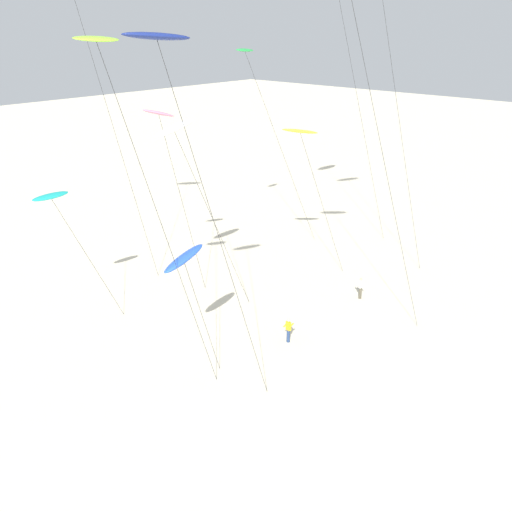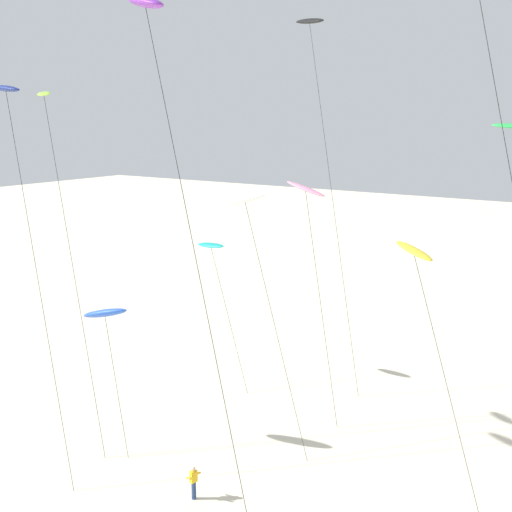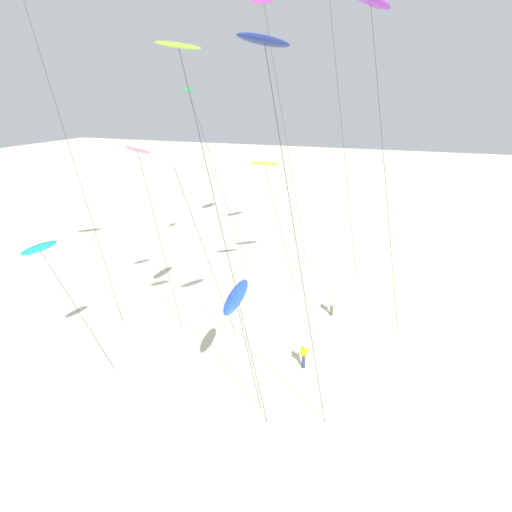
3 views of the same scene
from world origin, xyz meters
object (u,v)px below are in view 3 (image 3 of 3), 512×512
object	(u,v)px
kite_flyer_nearest	(332,305)
kite_yellow	(265,164)
kite_magenta	(264,2)
kite_white	(173,164)
kite_purple	(371,2)
kite_teal	(40,249)
kite_lime	(182,60)
kite_flyer_middle	(304,355)
kite_blue	(236,297)
kite_pink	(138,152)
kite_green	(190,96)
kite_navy	(265,45)

from	to	relation	value
kite_flyer_nearest	kite_yellow	bearing A→B (deg)	97.49
kite_magenta	kite_flyer_nearest	world-z (taller)	kite_magenta
kite_white	kite_purple	size ratio (longest dim) A/B	0.62
kite_teal	kite_lime	world-z (taller)	kite_lime
kite_purple	kite_flyer_middle	xyz separation A→B (m)	(-0.66, 2.85, -20.85)
kite_blue	kite_teal	world-z (taller)	kite_teal
kite_purple	kite_lime	size ratio (longest dim) A/B	1.17
kite_magenta	kite_pink	distance (m)	18.80
kite_blue	kite_green	bearing A→B (deg)	33.30
kite_flyer_middle	kite_yellow	bearing A→B (deg)	35.44
kite_pink	kite_flyer_middle	size ratio (longest dim) A/B	8.49
kite_blue	kite_purple	distance (m)	16.86
kite_white	kite_yellow	bearing A→B (deg)	-10.38
kite_magenta	kite_purple	distance (m)	18.15
kite_white	kite_yellow	distance (m)	10.67
kite_blue	kite_teal	bearing A→B (deg)	96.93
kite_purple	kite_flyer_nearest	xyz separation A→B (m)	(8.16, 3.10, -20.85)
kite_purple	kite_flyer_middle	world-z (taller)	kite_purple
kite_blue	kite_pink	bearing A→B (deg)	55.27
kite_green	kite_pink	bearing A→B (deg)	-170.18
kite_magenta	kite_yellow	size ratio (longest dim) A/B	2.02
kite_green	kite_flyer_middle	world-z (taller)	kite_green
kite_white	kite_magenta	world-z (taller)	kite_magenta
kite_yellow	kite_purple	bearing A→B (deg)	-130.79
kite_teal	kite_white	distance (m)	8.89
kite_white	kite_flyer_nearest	bearing A→B (deg)	-33.67
kite_teal	kite_flyer_middle	bearing A→B (deg)	-55.57
kite_white	kite_flyer_middle	world-z (taller)	kite_white
kite_lime	kite_flyer_nearest	world-z (taller)	kite_lime
kite_teal	kite_flyer_middle	distance (m)	17.30
kite_magenta	kite_navy	world-z (taller)	kite_magenta
kite_pink	kite_flyer_middle	xyz separation A→B (m)	(0.57, -11.24, -12.68)
kite_blue	kite_purple	bearing A→B (deg)	-29.33
kite_teal	kite_lime	distance (m)	14.41
kite_navy	kite_green	world-z (taller)	kite_navy
kite_purple	kite_navy	xyz separation A→B (m)	(-11.12, 1.76, -2.76)
kite_pink	kite_navy	world-z (taller)	kite_navy
kite_magenta	kite_lime	size ratio (longest dim) A/B	1.30
kite_magenta	kite_lime	xyz separation A→B (m)	(-26.03, -6.52, -5.66)
kite_yellow	kite_flyer_nearest	world-z (taller)	kite_yellow
kite_teal	kite_flyer_nearest	bearing A→B (deg)	-35.20
kite_white	kite_lime	bearing A→B (deg)	-147.17
kite_navy	kite_flyer_middle	size ratio (longest dim) A/B	11.63
kite_white	kite_flyer_middle	bearing A→B (deg)	-73.12
kite_teal	kite_navy	distance (m)	16.87
kite_teal	kite_pink	world-z (taller)	kite_pink
kite_purple	kite_flyer_nearest	distance (m)	22.60
kite_pink	kite_yellow	world-z (taller)	kite_pink
kite_blue	kite_yellow	distance (m)	16.50
kite_purple	kite_flyer_middle	size ratio (longest dim) A/B	13.42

